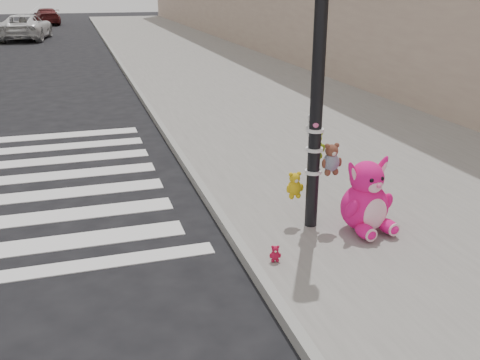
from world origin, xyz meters
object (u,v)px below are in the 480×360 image
object	(u,v)px
signal_pole	(318,100)
pink_bunny	(366,201)
car_white_near	(25,27)
red_teddy	(275,254)

from	to	relation	value
signal_pole	pink_bunny	xyz separation A→B (m)	(0.58, -0.35, -1.27)
signal_pole	car_white_near	size ratio (longest dim) A/B	0.77
signal_pole	pink_bunny	distance (m)	1.44
signal_pole	car_white_near	world-z (taller)	signal_pole
car_white_near	signal_pole	bearing A→B (deg)	107.32
red_teddy	car_white_near	distance (m)	29.86
pink_bunny	red_teddy	distance (m)	1.51
signal_pole	car_white_near	bearing A→B (deg)	100.62
pink_bunny	car_white_near	size ratio (longest dim) A/B	0.19
car_white_near	red_teddy	bearing A→B (deg)	105.49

